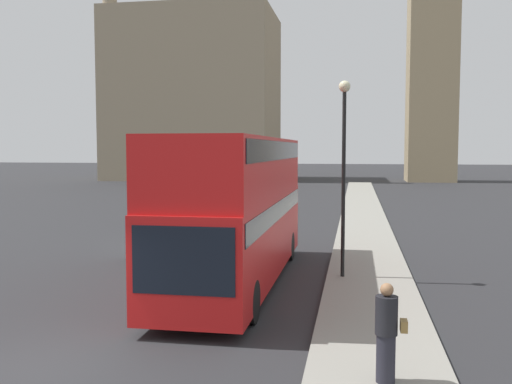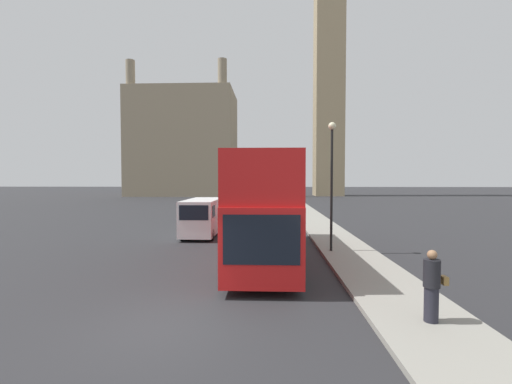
{
  "view_description": "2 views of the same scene",
  "coord_description": "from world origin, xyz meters",
  "px_view_note": "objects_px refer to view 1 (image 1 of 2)",
  "views": [
    {
      "loc": [
        5.88,
        -9.67,
        4.18
      ],
      "look_at": [
        3.04,
        6.46,
        2.94
      ],
      "focal_mm": 40.0,
      "sensor_mm": 36.0,
      "label": 1
    },
    {
      "loc": [
        2.52,
        -8.12,
        3.59
      ],
      "look_at": [
        1.65,
        14.26,
        2.74
      ],
      "focal_mm": 24.0,
      "sensor_mm": 36.0,
      "label": 2
    }
  ],
  "objects_px": {
    "red_double_decker_bus": "(238,203)",
    "white_van": "(173,219)",
    "street_lamp": "(344,150)",
    "pedestrian": "(387,333)",
    "parked_sedan": "(230,200)"
  },
  "relations": [
    {
      "from": "red_double_decker_bus",
      "to": "parked_sedan",
      "type": "height_order",
      "value": "red_double_decker_bus"
    },
    {
      "from": "pedestrian",
      "to": "street_lamp",
      "type": "height_order",
      "value": "street_lamp"
    },
    {
      "from": "white_van",
      "to": "pedestrian",
      "type": "distance_m",
      "value": 15.41
    },
    {
      "from": "white_van",
      "to": "pedestrian",
      "type": "relative_size",
      "value": 2.98
    },
    {
      "from": "white_van",
      "to": "street_lamp",
      "type": "xyz_separation_m",
      "value": [
        7.2,
        -4.91,
        2.91
      ]
    },
    {
      "from": "street_lamp",
      "to": "white_van",
      "type": "bearing_deg",
      "value": 145.69
    },
    {
      "from": "pedestrian",
      "to": "parked_sedan",
      "type": "xyz_separation_m",
      "value": [
        -8.91,
        27.66,
        -0.31
      ]
    },
    {
      "from": "red_double_decker_bus",
      "to": "parked_sedan",
      "type": "xyz_separation_m",
      "value": [
        -4.77,
        20.36,
        -1.81
      ]
    },
    {
      "from": "red_double_decker_bus",
      "to": "white_van",
      "type": "height_order",
      "value": "red_double_decker_bus"
    },
    {
      "from": "street_lamp",
      "to": "parked_sedan",
      "type": "xyz_separation_m",
      "value": [
        -7.97,
        19.49,
        -3.43
      ]
    },
    {
      "from": "parked_sedan",
      "to": "white_van",
      "type": "bearing_deg",
      "value": -86.96
    },
    {
      "from": "red_double_decker_bus",
      "to": "white_van",
      "type": "bearing_deg",
      "value": 124.65
    },
    {
      "from": "parked_sedan",
      "to": "street_lamp",
      "type": "bearing_deg",
      "value": -67.75
    },
    {
      "from": "red_double_decker_bus",
      "to": "pedestrian",
      "type": "distance_m",
      "value": 8.52
    },
    {
      "from": "pedestrian",
      "to": "street_lamp",
      "type": "bearing_deg",
      "value": 96.56
    }
  ]
}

